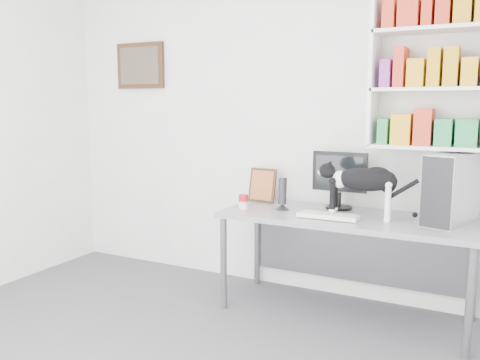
% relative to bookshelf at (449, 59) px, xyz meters
% --- Properties ---
extents(room, '(4.01, 4.01, 2.70)m').
position_rel_bookshelf_xyz_m(room, '(-1.40, -1.85, -0.50)').
color(room, '#4B4B4F').
rests_on(room, ground).
extents(bookshelf, '(1.03, 0.28, 1.24)m').
position_rel_bookshelf_xyz_m(bookshelf, '(0.00, 0.00, 0.00)').
color(bookshelf, white).
rests_on(bookshelf, room).
extents(wall_art, '(0.52, 0.04, 0.42)m').
position_rel_bookshelf_xyz_m(wall_art, '(-2.70, 0.12, 0.05)').
color(wall_art, '#462816').
rests_on(wall_art, room).
extents(desk, '(1.80, 0.70, 0.75)m').
position_rel_bookshelf_xyz_m(desk, '(-0.61, -0.23, -1.47)').
color(desk, slate).
rests_on(desk, room).
extents(monitor, '(0.42, 0.21, 0.45)m').
position_rel_bookshelf_xyz_m(monitor, '(-0.72, -0.03, -0.87)').
color(monitor, black).
rests_on(monitor, desk).
extents(keyboard, '(0.43, 0.17, 0.03)m').
position_rel_bookshelf_xyz_m(keyboard, '(-0.70, -0.37, -1.08)').
color(keyboard, silver).
rests_on(keyboard, desk).
extents(pc_tower, '(0.34, 0.51, 0.47)m').
position_rel_bookshelf_xyz_m(pc_tower, '(0.08, -0.14, -0.86)').
color(pc_tower, silver).
rests_on(pc_tower, desk).
extents(speaker, '(0.14, 0.14, 0.26)m').
position_rel_bookshelf_xyz_m(speaker, '(-1.10, -0.26, -0.97)').
color(speaker, black).
rests_on(speaker, desk).
extents(leaning_print, '(0.24, 0.11, 0.29)m').
position_rel_bookshelf_xyz_m(leaning_print, '(-1.36, -0.04, -0.96)').
color(leaning_print, '#462816').
rests_on(leaning_print, desk).
extents(soup_can, '(0.10, 0.10, 0.11)m').
position_rel_bookshelf_xyz_m(soup_can, '(-1.38, -0.35, -1.04)').
color(soup_can, '#B20F1A').
rests_on(soup_can, desk).
extents(cat, '(0.62, 0.20, 0.38)m').
position_rel_bookshelf_xyz_m(cat, '(-0.48, -0.30, -0.91)').
color(cat, black).
rests_on(cat, desk).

